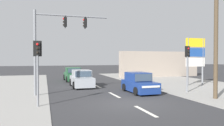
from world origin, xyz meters
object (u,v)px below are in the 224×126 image
Objects in this scene: pedestal_signal_left_kerb at (38,62)px; hatchback_receding_far at (139,83)px; utility_pole_foreground_right at (215,10)px; pedestal_signal_right_kerb at (187,61)px; shopping_plaza_sign at (195,55)px; traffic_signal_mast at (54,37)px; sedan_oncoming_near at (82,79)px; sedan_crossing_left at (73,75)px.

hatchback_receding_far is (7.26, 2.94, -1.71)m from pedestal_signal_left_kerb.
pedestal_signal_right_kerb is at bearing 88.76° from utility_pole_foreground_right.
hatchback_receding_far is (-7.10, -2.54, -2.28)m from shopping_plaza_sign.
traffic_signal_mast is at bearing 154.31° from utility_pole_foreground_right.
sedan_oncoming_near is (-7.21, 5.70, -1.71)m from pedestal_signal_right_kerb.
utility_pole_foreground_right is at bearing -63.09° from sedan_crossing_left.
traffic_signal_mast reaches higher than hatchback_receding_far.
shopping_plaza_sign is at bearing 20.88° from pedestal_signal_left_kerb.
traffic_signal_mast is (-9.73, 4.68, -1.57)m from utility_pole_foreground_right.
traffic_signal_mast is 1.40× the size of sedan_crossing_left.
utility_pole_foreground_right is 7.85m from shopping_plaza_sign.
pedestal_signal_left_kerb is 8.01m from hatchback_receding_far.
sedan_crossing_left is (-10.83, 7.83, -2.28)m from shopping_plaza_sign.
sedan_oncoming_near is at bearing 168.90° from shopping_plaza_sign.
hatchback_receding_far is at bearing -51.83° from sedan_oncoming_near.
hatchback_receding_far is at bearing 22.02° from pedestal_signal_left_kerb.
shopping_plaza_sign is 1.25× the size of hatchback_receding_far.
pedestal_signal_right_kerb is 10.98m from pedestal_signal_left_kerb.
utility_pole_foreground_right is 7.24m from hatchback_receding_far.
traffic_signal_mast reaches higher than sedan_oncoming_near.
pedestal_signal_left_kerb reaches higher than sedan_crossing_left.
hatchback_receding_far is at bearing -160.31° from shopping_plaza_sign.
pedestal_signal_left_kerb is 8.57m from sedan_oncoming_near.
utility_pole_foreground_right is 3.00× the size of pedestal_signal_left_kerb.
sedan_crossing_left is (2.50, 9.56, -3.44)m from traffic_signal_mast.
pedestal_signal_left_kerb is at bearing -104.85° from sedan_crossing_left.
shopping_plaza_sign is (3.54, 3.59, 0.57)m from pedestal_signal_right_kerb.
traffic_signal_mast is at bearing -172.60° from shopping_plaza_sign.
sedan_oncoming_near is at bearing -89.26° from sedan_crossing_left.
utility_pole_foreground_right reaches higher than pedestal_signal_right_kerb.
utility_pole_foreground_right is 4.34m from pedestal_signal_right_kerb.
pedestal_signal_left_kerb is 15.38m from shopping_plaza_sign.
utility_pole_foreground_right is 16.73m from sedan_crossing_left.
traffic_signal_mast reaches higher than pedestal_signal_left_kerb.
sedan_oncoming_near is (-7.15, 8.52, -5.02)m from utility_pole_foreground_right.
hatchback_receding_far is at bearing 163.55° from pedestal_signal_right_kerb.
utility_pole_foreground_right is 2.52× the size of sedan_oncoming_near.
pedestal_signal_right_kerb is at bearing 9.89° from pedestal_signal_left_kerb.
pedestal_signal_right_kerb is at bearing -57.45° from sedan_crossing_left.
sedan_crossing_left is at bearing 90.74° from sedan_oncoming_near.
hatchback_receding_far is (-3.49, 3.87, -5.02)m from utility_pole_foreground_right.
sedan_oncoming_near is at bearing 141.67° from pedestal_signal_right_kerb.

